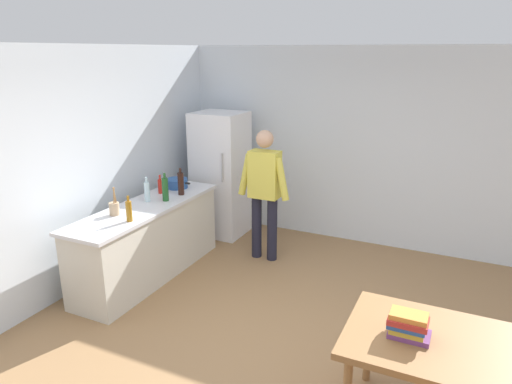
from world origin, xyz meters
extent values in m
plane|color=#936D47|center=(0.00, 0.00, 0.00)|extent=(14.00, 14.00, 0.00)
cube|color=silver|center=(0.00, 3.00, 1.35)|extent=(6.40, 0.12, 2.70)
cube|color=silver|center=(-2.60, 0.20, 1.35)|extent=(0.12, 5.60, 2.70)
cube|color=beige|center=(-2.00, 0.80, 0.43)|extent=(0.60, 2.12, 0.86)
cube|color=silver|center=(-2.00, 0.80, 0.88)|extent=(0.64, 2.20, 0.04)
cube|color=white|center=(-1.90, 2.40, 0.90)|extent=(0.70, 0.64, 1.80)
cylinder|color=#B2B2B7|center=(-1.68, 2.06, 1.10)|extent=(0.02, 0.02, 0.40)
cylinder|color=#1E1E2D|center=(-1.06, 1.85, 0.42)|extent=(0.13, 0.13, 0.84)
cylinder|color=#1E1E2D|center=(-0.84, 1.85, 0.42)|extent=(0.13, 0.13, 0.84)
cube|color=#D8CC4C|center=(-0.95, 1.85, 1.14)|extent=(0.38, 0.22, 0.60)
sphere|color=tan|center=(-0.95, 1.85, 1.59)|extent=(0.22, 0.22, 0.22)
cylinder|color=#D8CC4C|center=(-1.20, 1.81, 1.12)|extent=(0.20, 0.09, 0.55)
cylinder|color=#D8CC4C|center=(-0.70, 1.81, 1.12)|extent=(0.20, 0.09, 0.55)
cube|color=olive|center=(1.40, -0.30, 0.72)|extent=(1.40, 0.90, 0.05)
cylinder|color=olive|center=(0.80, 0.05, 0.35)|extent=(0.06, 0.06, 0.70)
cylinder|color=#285193|center=(-2.08, 1.56, 0.96)|extent=(0.28, 0.28, 0.12)
cube|color=black|center=(-2.25, 1.56, 0.98)|extent=(0.06, 0.03, 0.02)
cube|color=black|center=(-1.91, 1.56, 0.98)|extent=(0.06, 0.03, 0.02)
cylinder|color=tan|center=(-2.10, 0.39, 0.97)|extent=(0.11, 0.11, 0.14)
cylinder|color=olive|center=(-2.08, 0.40, 1.11)|extent=(0.02, 0.05, 0.22)
cylinder|color=olive|center=(-2.08, 0.38, 1.11)|extent=(0.02, 0.04, 0.22)
cylinder|color=silver|center=(-2.07, 0.93, 1.02)|extent=(0.07, 0.07, 0.24)
cylinder|color=silver|center=(-2.07, 0.93, 1.17)|extent=(0.03, 0.03, 0.06)
cylinder|color=#B22319|center=(-2.13, 1.27, 0.99)|extent=(0.06, 0.06, 0.18)
cylinder|color=#B22319|center=(-2.13, 1.27, 1.11)|extent=(0.02, 0.02, 0.06)
cylinder|color=#1E5123|center=(-1.89, 1.05, 1.04)|extent=(0.08, 0.08, 0.28)
cylinder|color=#1E5123|center=(-1.89, 1.05, 1.21)|extent=(0.03, 0.03, 0.06)
cylinder|color=#996619|center=(-1.82, 0.30, 1.01)|extent=(0.06, 0.06, 0.22)
cylinder|color=#996619|center=(-1.82, 0.30, 1.15)|extent=(0.03, 0.03, 0.06)
cylinder|color=black|center=(-1.86, 1.33, 1.04)|extent=(0.08, 0.08, 0.28)
cylinder|color=black|center=(-1.86, 1.33, 1.21)|extent=(0.03, 0.03, 0.06)
cube|color=#753D7F|center=(1.13, -0.34, 0.77)|extent=(0.27, 0.19, 0.04)
cube|color=gold|center=(1.12, -0.34, 0.80)|extent=(0.23, 0.19, 0.04)
cube|color=#284C8E|center=(1.11, -0.35, 0.84)|extent=(0.25, 0.18, 0.03)
cube|color=#B22D28|center=(1.12, -0.35, 0.87)|extent=(0.26, 0.18, 0.04)
cube|color=orange|center=(1.12, -0.35, 0.91)|extent=(0.25, 0.15, 0.04)
camera|label=1|loc=(1.36, -3.28, 2.63)|focal=32.58mm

